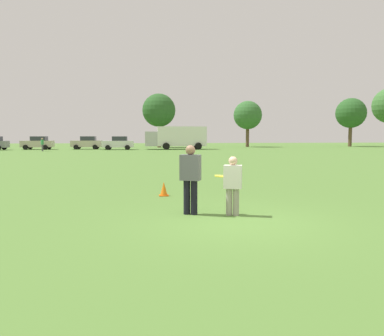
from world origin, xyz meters
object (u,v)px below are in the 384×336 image
(player_defender, at_px, (233,183))
(parked_car_mid_left, at_px, (38,143))
(parked_car_center, at_px, (87,143))
(frisbee, at_px, (220,176))
(traffic_cone, at_px, (164,189))
(bystander_sideline_watcher, at_px, (42,144))
(player_thrower, at_px, (190,176))
(box_truck, at_px, (177,137))
(parked_car_mid_right, at_px, (118,143))

(player_defender, xyz_separation_m, parked_car_mid_left, (-17.59, 45.16, 0.08))
(parked_car_center, bearing_deg, frisbee, -76.74)
(player_defender, bearing_deg, traffic_cone, 116.32)
(player_defender, height_order, bystander_sideline_watcher, bystander_sideline_watcher)
(frisbee, distance_m, parked_car_center, 46.65)
(player_thrower, xyz_separation_m, box_truck, (2.73, 43.54, 0.74))
(frisbee, distance_m, parked_car_mid_left, 48.18)
(player_defender, xyz_separation_m, frisbee, (-0.30, 0.19, 0.15))
(player_defender, relative_size, frisbee, 5.58)
(traffic_cone, height_order, box_truck, box_truck)
(traffic_cone, relative_size, parked_car_mid_left, 0.11)
(parked_car_center, bearing_deg, traffic_cone, -77.52)
(parked_car_center, relative_size, box_truck, 0.49)
(player_thrower, distance_m, parked_car_mid_right, 43.57)
(player_defender, xyz_separation_m, box_truck, (1.67, 43.78, 0.90))
(parked_car_mid_left, bearing_deg, traffic_cone, -69.13)
(frisbee, height_order, bystander_sideline_watcher, bystander_sideline_watcher)
(parked_car_mid_left, distance_m, box_truck, 19.33)
(player_defender, height_order, parked_car_mid_left, parked_car_mid_left)
(player_defender, relative_size, bystander_sideline_watcher, 0.92)
(parked_car_center, height_order, box_truck, box_truck)
(parked_car_mid_right, distance_m, bystander_sideline_watcher, 9.87)
(parked_car_mid_left, distance_m, parked_car_center, 6.61)
(player_thrower, distance_m, parked_car_mid_left, 47.86)
(player_thrower, xyz_separation_m, parked_car_center, (-9.94, 45.35, -0.09))
(bystander_sideline_watcher, bearing_deg, player_defender, -68.63)
(player_thrower, height_order, box_truck, box_truck)
(frisbee, bearing_deg, parked_car_center, 103.26)
(player_defender, height_order, box_truck, box_truck)
(player_thrower, bearing_deg, traffic_cone, 100.72)
(player_thrower, distance_m, traffic_cone, 3.23)
(player_thrower, xyz_separation_m, player_defender, (1.06, -0.24, -0.17))
(parked_car_center, bearing_deg, box_truck, -8.12)
(frisbee, height_order, box_truck, box_truck)
(player_defender, relative_size, parked_car_mid_left, 0.36)
(frisbee, relative_size, parked_car_center, 0.06)
(frisbee, relative_size, parked_car_mid_left, 0.06)
(player_thrower, distance_m, parked_car_center, 46.42)
(player_defender, bearing_deg, frisbee, 148.10)
(parked_car_mid_right, distance_m, box_truck, 8.15)
(bystander_sideline_watcher, bearing_deg, frisbee, -68.91)
(box_truck, bearing_deg, traffic_cone, -94.69)
(traffic_cone, bearing_deg, player_thrower, -79.28)
(player_thrower, xyz_separation_m, parked_car_mid_left, (-16.53, 44.92, -0.09))
(frisbee, relative_size, traffic_cone, 0.57)
(frisbee, bearing_deg, traffic_cone, 113.19)
(player_defender, height_order, frisbee, player_defender)
(traffic_cone, relative_size, box_truck, 0.06)
(bystander_sideline_watcher, bearing_deg, parked_car_center, 54.11)
(player_thrower, relative_size, frisbee, 6.63)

